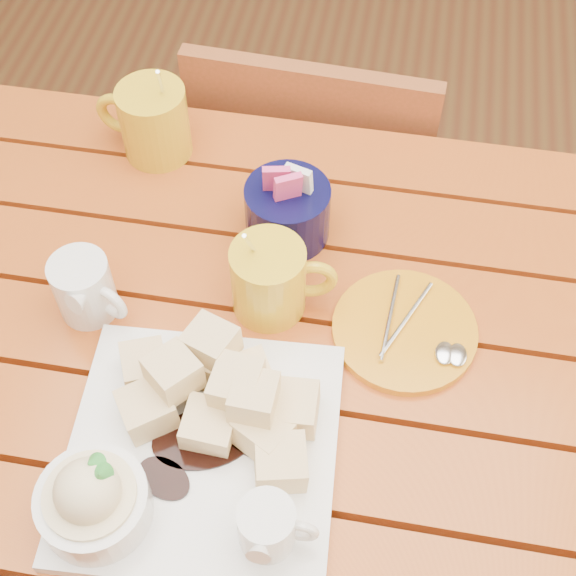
% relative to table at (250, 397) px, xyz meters
% --- Properties ---
extents(ground, '(5.00, 5.00, 0.00)m').
position_rel_table_xyz_m(ground, '(0.00, -0.00, -0.64)').
color(ground, brown).
rests_on(ground, ground).
extents(table, '(1.20, 0.79, 0.75)m').
position_rel_table_xyz_m(table, '(0.00, 0.00, 0.00)').
color(table, '#913312').
rests_on(table, ground).
extents(dessert_plate, '(0.30, 0.30, 0.11)m').
position_rel_table_xyz_m(dessert_plate, '(-0.03, -0.14, 0.14)').
color(dessert_plate, white).
rests_on(dessert_plate, table).
extents(coffee_mug_left, '(0.13, 0.09, 0.16)m').
position_rel_table_xyz_m(coffee_mug_left, '(-0.19, 0.30, 0.16)').
color(coffee_mug_left, gold).
rests_on(coffee_mug_left, table).
extents(coffee_mug_right, '(0.12, 0.09, 0.15)m').
position_rel_table_xyz_m(coffee_mug_right, '(0.02, 0.07, 0.16)').
color(coffee_mug_right, gold).
rests_on(coffee_mug_right, table).
extents(cream_pitcher, '(0.10, 0.09, 0.08)m').
position_rel_table_xyz_m(cream_pitcher, '(-0.19, 0.03, 0.15)').
color(cream_pitcher, white).
rests_on(cream_pitcher, table).
extents(sugar_caddy, '(0.11, 0.11, 0.12)m').
position_rel_table_xyz_m(sugar_caddy, '(0.02, 0.19, 0.15)').
color(sugar_caddy, black).
rests_on(sugar_caddy, table).
extents(orange_saucer, '(0.17, 0.17, 0.02)m').
position_rel_table_xyz_m(orange_saucer, '(0.18, 0.06, 0.11)').
color(orange_saucer, orange).
rests_on(orange_saucer, table).
extents(chair_far, '(0.40, 0.40, 0.81)m').
position_rel_table_xyz_m(chair_far, '(0.01, 0.54, -0.19)').
color(chair_far, brown).
rests_on(chair_far, ground).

